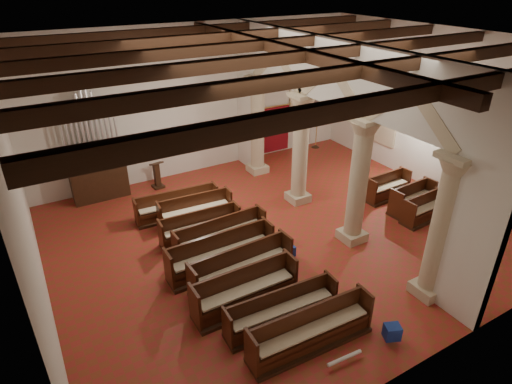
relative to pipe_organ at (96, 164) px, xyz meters
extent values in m
plane|color=maroon|center=(4.50, -5.50, -1.37)|extent=(14.00, 14.00, 0.00)
plane|color=black|center=(4.50, -5.50, 4.63)|extent=(14.00, 14.00, 0.00)
cube|color=silver|center=(4.50, 0.50, 1.63)|extent=(14.00, 0.02, 6.00)
cube|color=silver|center=(4.50, -11.50, 1.63)|extent=(14.00, 0.02, 6.00)
cube|color=silver|center=(-2.50, -5.50, 1.63)|extent=(0.02, 12.00, 6.00)
cube|color=silver|center=(11.50, -5.50, 1.63)|extent=(0.02, 12.00, 6.00)
cube|color=#BCA88C|center=(6.30, -10.00, -1.22)|extent=(0.75, 0.75, 0.30)
cylinder|color=#BCA88C|center=(6.30, -10.00, 0.58)|extent=(0.56, 0.56, 3.30)
cube|color=#BCA88C|center=(6.30, -7.00, -1.22)|extent=(0.75, 0.75, 0.30)
cylinder|color=#BCA88C|center=(6.30, -7.00, 0.58)|extent=(0.56, 0.56, 3.30)
cube|color=#BCA88C|center=(6.30, -4.00, -1.22)|extent=(0.75, 0.75, 0.30)
cylinder|color=#BCA88C|center=(6.30, -4.00, 0.58)|extent=(0.56, 0.56, 3.30)
cube|color=#BCA88C|center=(6.30, -1.00, -1.22)|extent=(0.75, 0.75, 0.30)
cylinder|color=#BCA88C|center=(6.30, -1.00, 0.58)|extent=(0.56, 0.56, 3.30)
cube|color=silver|center=(6.30, -5.50, 3.66)|extent=(0.25, 11.90, 1.93)
cube|color=#2B614E|center=(11.48, -7.00, 0.83)|extent=(0.03, 1.00, 2.20)
cube|color=#2B614E|center=(11.48, -3.00, 0.83)|extent=(0.03, 1.00, 2.20)
cube|color=#2B614E|center=(9.50, 0.48, 0.83)|extent=(1.00, 0.03, 2.20)
cube|color=#331C10|center=(0.00, 0.00, -0.47)|extent=(2.00, 0.80, 1.80)
cube|color=#331C10|center=(0.00, 0.00, 0.53)|extent=(2.10, 0.85, 0.20)
cube|color=#352111|center=(2.12, -0.31, -1.32)|extent=(0.47, 0.47, 0.09)
cube|color=#352111|center=(2.12, -0.31, -0.86)|extent=(0.23, 0.23, 1.02)
cube|color=#352111|center=(2.12, -0.38, -0.31)|extent=(0.51, 0.42, 0.18)
cube|color=maroon|center=(8.00, 0.42, -0.22)|extent=(1.60, 0.06, 2.10)
cylinder|color=gold|center=(8.00, 0.40, 0.88)|extent=(1.80, 0.04, 0.04)
cone|color=#331C10|center=(10.17, 0.00, -1.30)|extent=(0.40, 0.40, 0.13)
cylinder|color=gold|center=(10.17, 0.00, -0.05)|extent=(0.04, 0.04, 2.64)
cylinder|color=gold|center=(10.17, 0.00, 1.16)|extent=(0.12, 0.77, 0.03)
cube|color=navy|center=(10.17, -0.02, 0.61)|extent=(0.60, 0.09, 0.94)
cube|color=navy|center=(4.24, -10.71, -1.09)|extent=(0.45, 0.41, 0.36)
cube|color=navy|center=(3.42, -8.88, -1.12)|extent=(0.38, 0.34, 0.31)
cube|color=#162799|center=(3.97, -6.85, -1.11)|extent=(0.34, 0.28, 0.33)
cylinder|color=white|center=(2.87, -10.66, -1.21)|extent=(0.88, 0.14, 0.09)
cylinder|color=silver|center=(2.04, -8.72, -1.21)|extent=(1.03, 0.27, 0.10)
cube|color=#331C10|center=(2.51, -9.88, -1.32)|extent=(3.13, 0.81, 0.10)
cube|color=#42200E|center=(2.51, -9.93, -1.05)|extent=(2.97, 0.51, 0.44)
cube|color=#42200E|center=(2.51, -9.71, -0.81)|extent=(2.96, 0.18, 0.93)
cube|color=#42200E|center=(0.99, -9.86, -0.81)|extent=(0.09, 0.59, 0.93)
cube|color=#42200E|center=(4.03, -9.86, -0.81)|extent=(0.09, 0.59, 0.93)
cube|color=beige|center=(2.51, -9.93, -0.81)|extent=(2.85, 0.46, 0.05)
cube|color=#331C10|center=(2.32, -8.97, -1.33)|extent=(2.95, 0.78, 0.09)
cube|color=#38190C|center=(2.32, -9.01, -1.08)|extent=(2.78, 0.50, 0.41)
cube|color=#38190C|center=(2.32, -8.80, -0.85)|extent=(2.77, 0.21, 0.86)
cube|color=#38190C|center=(0.89, -8.95, -0.85)|extent=(0.09, 0.55, 0.86)
cube|color=#38190C|center=(3.74, -8.95, -0.85)|extent=(0.09, 0.55, 0.86)
cube|color=beige|center=(2.32, -9.01, -0.85)|extent=(2.67, 0.46, 0.05)
cube|color=#331C10|center=(1.85, -8.00, -1.32)|extent=(2.80, 0.76, 0.11)
cube|color=#381B0C|center=(1.85, -8.05, -1.02)|extent=(2.65, 0.44, 0.48)
cube|color=#381B0C|center=(1.85, -7.81, -0.75)|extent=(2.65, 0.08, 1.02)
cube|color=#381B0C|center=(0.49, -7.98, -0.75)|extent=(0.08, 0.64, 1.02)
cube|color=#381B0C|center=(3.21, -7.98, -0.75)|extent=(0.08, 0.64, 1.02)
cube|color=beige|center=(1.85, -8.05, -0.75)|extent=(2.54, 0.39, 0.05)
cube|color=#331C10|center=(2.21, -7.16, -1.32)|extent=(3.01, 0.87, 0.11)
cube|color=#391A0C|center=(2.21, -7.21, -1.02)|extent=(2.85, 0.55, 0.48)
cube|color=#391A0C|center=(2.21, -6.97, -0.76)|extent=(2.83, 0.20, 1.01)
cube|color=#391A0C|center=(0.75, -7.14, -0.76)|extent=(0.10, 0.64, 1.01)
cube|color=#391A0C|center=(3.66, -7.14, -0.76)|extent=(0.10, 0.64, 1.01)
cube|color=beige|center=(2.21, -7.21, -0.76)|extent=(2.73, 0.50, 0.05)
cube|color=#331C10|center=(2.02, -6.28, -1.32)|extent=(3.20, 0.77, 0.11)
cube|color=#3D160D|center=(2.02, -6.34, -1.02)|extent=(3.05, 0.45, 0.48)
cube|color=#3D160D|center=(2.02, -6.09, -0.76)|extent=(3.05, 0.10, 1.01)
cube|color=#3D160D|center=(0.45, -6.26, -0.76)|extent=(0.08, 0.64, 1.01)
cube|color=#3D160D|center=(3.58, -6.26, -0.76)|extent=(0.08, 0.64, 1.01)
cube|color=beige|center=(2.02, -6.34, -0.76)|extent=(2.93, 0.41, 0.05)
cube|color=#331C10|center=(2.46, -5.33, -1.32)|extent=(3.02, 0.77, 0.10)
cube|color=#381B0C|center=(2.46, -5.38, -1.06)|extent=(2.86, 0.48, 0.43)
cube|color=#381B0C|center=(2.46, -5.16, -0.82)|extent=(2.85, 0.17, 0.91)
cube|color=#381B0C|center=(0.99, -5.32, -0.82)|extent=(0.09, 0.57, 0.91)
cube|color=#381B0C|center=(3.92, -5.32, -0.82)|extent=(0.09, 0.57, 0.91)
cube|color=beige|center=(2.46, -5.38, -0.82)|extent=(2.74, 0.44, 0.05)
cube|color=#331C10|center=(2.11, -4.58, -1.32)|extent=(2.63, 0.77, 0.09)
cube|color=#411D0D|center=(2.11, -4.63, -1.07)|extent=(2.46, 0.48, 0.42)
cube|color=#411D0D|center=(2.11, -4.41, -0.83)|extent=(2.45, 0.17, 0.89)
cube|color=#411D0D|center=(0.84, -4.56, -0.83)|extent=(0.09, 0.57, 0.89)
cube|color=#411D0D|center=(3.37, -4.56, -0.83)|extent=(0.09, 0.57, 0.89)
cube|color=beige|center=(2.11, -4.63, -0.83)|extent=(2.37, 0.44, 0.05)
cube|color=#331C10|center=(2.39, -3.51, -1.32)|extent=(2.57, 0.83, 0.09)
cube|color=#3E200D|center=(2.39, -3.56, -1.06)|extent=(2.40, 0.53, 0.43)
cube|color=#3E200D|center=(2.39, -3.34, -0.83)|extent=(2.38, 0.22, 0.90)
cube|color=#3E200D|center=(1.16, -3.49, -0.83)|extent=(0.10, 0.57, 0.90)
cube|color=#3E200D|center=(3.62, -3.49, -0.83)|extent=(0.10, 0.57, 0.90)
cube|color=beige|center=(2.39, -3.56, -0.83)|extent=(2.30, 0.49, 0.05)
cube|color=#331C10|center=(1.99, -2.82, -1.33)|extent=(2.95, 0.83, 0.09)
cube|color=#3C190C|center=(1.99, -2.87, -1.08)|extent=(2.78, 0.55, 0.41)
cube|color=#3C190C|center=(1.99, -2.66, -0.85)|extent=(2.76, 0.25, 0.86)
cube|color=#3C190C|center=(0.58, -2.80, -0.85)|extent=(0.10, 0.55, 0.86)
cube|color=#3C190C|center=(3.41, -2.80, -0.85)|extent=(0.10, 0.55, 0.86)
cube|color=beige|center=(1.99, -2.87, -0.85)|extent=(2.67, 0.50, 0.05)
cube|color=#331C10|center=(9.20, -7.35, -1.33)|extent=(1.73, 0.72, 0.09)
cube|color=#45160E|center=(9.20, -7.39, -1.07)|extent=(1.57, 0.44, 0.41)
cube|color=#45160E|center=(9.20, -7.18, -0.85)|extent=(1.55, 0.14, 0.87)
cube|color=#45160E|center=(8.39, -7.33, -0.85)|extent=(0.09, 0.55, 0.87)
cube|color=#45160E|center=(10.02, -7.33, -0.85)|extent=(0.09, 0.55, 0.87)
cube|color=beige|center=(9.20, -7.39, -0.85)|extent=(1.50, 0.40, 0.05)
cube|color=#331C10|center=(9.37, -6.69, -1.32)|extent=(1.88, 0.79, 0.10)
cube|color=#3E160D|center=(9.37, -6.74, -1.05)|extent=(1.72, 0.49, 0.45)
cube|color=#3E160D|center=(9.37, -6.51, -0.80)|extent=(1.70, 0.16, 0.94)
cube|color=#3E160D|center=(8.48, -6.67, -0.80)|extent=(0.10, 0.60, 0.94)
cube|color=#3E160D|center=(10.25, -6.67, -0.80)|extent=(0.10, 0.60, 0.94)
cube|color=beige|center=(9.37, -6.74, -0.80)|extent=(1.65, 0.45, 0.05)
cube|color=#331C10|center=(9.33, -5.53, -1.32)|extent=(1.90, 0.73, 0.09)
cube|color=#39140C|center=(9.33, -5.58, -1.06)|extent=(1.74, 0.44, 0.43)
cube|color=#39140C|center=(9.33, -5.36, -0.83)|extent=(1.73, 0.13, 0.90)
cube|color=#39140C|center=(8.42, -5.51, -0.83)|extent=(0.09, 0.57, 0.90)
cube|color=#39140C|center=(10.23, -5.51, -0.83)|extent=(0.09, 0.57, 0.90)
cube|color=beige|center=(9.33, -5.58, -0.83)|extent=(1.67, 0.40, 0.05)
camera|label=1|loc=(-2.15, -15.40, 6.38)|focal=30.00mm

